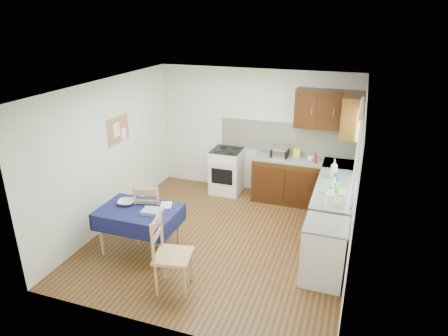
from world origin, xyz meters
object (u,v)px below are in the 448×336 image
(sandwich_press, at_px, (280,152))
(kettle, at_px, (330,198))
(chair_near, at_px, (169,252))
(toaster, at_px, (279,154))
(chair_far, at_px, (149,211))
(dish_rack, at_px, (334,190))
(dining_table, at_px, (139,215))

(sandwich_press, distance_m, kettle, 2.10)
(kettle, bearing_deg, chair_near, -143.54)
(toaster, bearing_deg, kettle, -54.59)
(kettle, bearing_deg, sandwich_press, 121.62)
(chair_far, bearing_deg, dish_rack, -177.99)
(chair_far, height_order, toaster, toaster)
(chair_near, bearing_deg, dish_rack, -56.01)
(toaster, relative_size, sandwich_press, 0.72)
(chair_far, bearing_deg, sandwich_press, -142.63)
(dining_table, distance_m, kettle, 2.85)
(chair_near, bearing_deg, dining_table, 40.68)
(toaster, distance_m, dish_rack, 1.65)
(dish_rack, bearing_deg, toaster, 146.29)
(chair_near, xyz_separation_m, sandwich_press, (0.79, 3.19, 0.43))
(chair_near, bearing_deg, chair_far, 29.90)
(chair_near, distance_m, toaster, 3.22)
(dining_table, bearing_deg, chair_far, 109.20)
(chair_far, xyz_separation_m, toaster, (1.64, 2.11, 0.45))
(chair_far, distance_m, sandwich_press, 2.78)
(toaster, xyz_separation_m, kettle, (1.09, -1.70, 0.02))
(dining_table, distance_m, chair_near, 1.07)
(kettle, bearing_deg, toaster, 122.74)
(toaster, bearing_deg, dish_rack, -44.54)
(sandwich_press, relative_size, dish_rack, 0.82)
(sandwich_press, bearing_deg, toaster, -81.65)
(dining_table, xyz_separation_m, chair_far, (-0.01, 0.32, -0.09))
(dish_rack, distance_m, kettle, 0.50)
(toaster, height_order, kettle, kettle)
(chair_far, height_order, chair_near, chair_near)
(dining_table, height_order, chair_far, chair_far)
(dish_rack, bearing_deg, dining_table, -142.51)
(dining_table, relative_size, toaster, 5.11)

